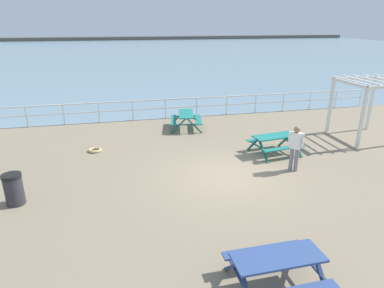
{
  "coord_description": "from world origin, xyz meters",
  "views": [
    {
      "loc": [
        -3.51,
        -10.03,
        5.04
      ],
      "look_at": [
        -0.89,
        1.24,
        0.8
      ],
      "focal_mm": 31.32,
      "sensor_mm": 36.0,
      "label": 1
    }
  ],
  "objects": [
    {
      "name": "visitor",
      "position": [
        2.52,
        -0.14,
        0.95
      ],
      "size": [
        0.41,
        0.39,
        1.66
      ],
      "rotation": [
        0.0,
        0.0,
        0.81
      ],
      "color": "slate",
      "rests_on": "ground"
    },
    {
      "name": "sea_band",
      "position": [
        0.0,
        52.75,
        0.0
      ],
      "size": [
        142.0,
        90.0,
        0.01
      ],
      "primitive_type": "cube",
      "color": "gray",
      "rests_on": "ground"
    },
    {
      "name": "litter_bin",
      "position": [
        -6.59,
        -0.45,
        0.48
      ],
      "size": [
        0.55,
        0.55,
        0.95
      ],
      "color": "#2D2D33",
      "rests_on": "ground"
    },
    {
      "name": "lattice_pergola",
      "position": [
        7.45,
        2.43,
        2.0
      ],
      "size": [
        2.47,
        2.59,
        2.7
      ],
      "rotation": [
        0.0,
        0.0,
        -0.01
      ],
      "color": "white",
      "rests_on": "ground"
    },
    {
      "name": "seaward_railing",
      "position": [
        0.0,
        7.75,
        0.74
      ],
      "size": [
        23.07,
        0.07,
        1.08
      ],
      "color": "white",
      "rests_on": "ground"
    },
    {
      "name": "picnic_table_far_left",
      "position": [
        -0.68,
        -5.22,
        0.58
      ],
      "size": [
        1.82,
        1.56,
        0.8
      ],
      "rotation": [
        0.0,
        0.0,
        0.01
      ],
      "color": "#334C84",
      "rests_on": "ground"
    },
    {
      "name": "ground_plane",
      "position": [
        0.0,
        0.0,
        -0.1
      ],
      "size": [
        30.0,
        24.0,
        0.2
      ],
      "primitive_type": "cube",
      "color": "gray"
    },
    {
      "name": "distant_shoreline",
      "position": [
        0.0,
        95.75,
        0.0
      ],
      "size": [
        142.0,
        6.0,
        1.8
      ],
      "primitive_type": "cube",
      "color": "#4C4C47",
      "rests_on": "ground"
    },
    {
      "name": "picnic_table_near_left",
      "position": [
        2.6,
        1.52,
        0.58
      ],
      "size": [
        1.99,
        1.76,
        0.8
      ],
      "rotation": [
        0.0,
        0.0,
        0.14
      ],
      "color": "#1E7A70",
      "rests_on": "ground"
    },
    {
      "name": "picnic_table_mid_centre",
      "position": [
        -0.17,
        5.68,
        0.58
      ],
      "size": [
        1.81,
        2.04,
        0.8
      ],
      "rotation": [
        0.0,
        0.0,
        1.39
      ],
      "color": "#1E7A70",
      "rests_on": "ground"
    },
    {
      "name": "rope_coil",
      "position": [
        -4.5,
        3.42,
        0.06
      ],
      "size": [
        0.55,
        0.55,
        0.11
      ],
      "primitive_type": "torus",
      "color": "tan",
      "rests_on": "ground"
    }
  ]
}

